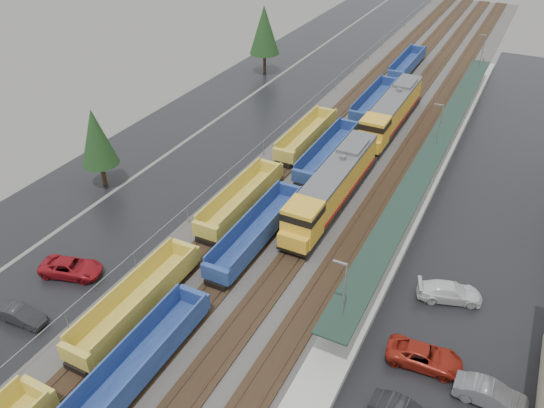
% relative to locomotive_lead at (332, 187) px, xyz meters
% --- Properties ---
extents(ballast_strip, '(20.00, 160.00, 0.08)m').
position_rel_locomotive_lead_xyz_m(ballast_strip, '(-2.00, 22.93, -2.43)').
color(ballast_strip, '#302D2B').
rests_on(ballast_strip, ground).
extents(trackbed, '(14.60, 160.00, 0.22)m').
position_rel_locomotive_lead_xyz_m(trackbed, '(-2.00, 22.93, -2.31)').
color(trackbed, black).
rests_on(trackbed, ground).
extents(west_parking_lot, '(10.00, 160.00, 0.02)m').
position_rel_locomotive_lead_xyz_m(west_parking_lot, '(-17.00, 22.93, -2.46)').
color(west_parking_lot, black).
rests_on(west_parking_lot, ground).
extents(west_road, '(9.00, 160.00, 0.02)m').
position_rel_locomotive_lead_xyz_m(west_road, '(-27.00, 22.93, -2.46)').
color(west_road, black).
rests_on(west_road, ground).
extents(east_commuter_lot, '(16.00, 100.00, 0.02)m').
position_rel_locomotive_lead_xyz_m(east_commuter_lot, '(17.00, 12.93, -2.46)').
color(east_commuter_lot, black).
rests_on(east_commuter_lot, ground).
extents(station_platform, '(3.00, 80.00, 8.00)m').
position_rel_locomotive_lead_xyz_m(station_platform, '(7.50, 12.94, -1.73)').
color(station_platform, '#9E9B93').
rests_on(station_platform, ground).
extents(chainlink_fence, '(0.08, 160.04, 2.02)m').
position_rel_locomotive_lead_xyz_m(chainlink_fence, '(-11.50, 21.37, -0.86)').
color(chainlink_fence, gray).
rests_on(chainlink_fence, ground).
extents(tree_west_near, '(3.96, 3.96, 9.00)m').
position_rel_locomotive_lead_xyz_m(tree_west_near, '(-24.00, -7.07, 3.35)').
color(tree_west_near, '#332316').
rests_on(tree_west_near, ground).
extents(tree_west_far, '(4.84, 4.84, 11.00)m').
position_rel_locomotive_lead_xyz_m(tree_west_far, '(-25.00, 32.93, 4.66)').
color(tree_west_far, '#332316').
rests_on(tree_west_far, ground).
extents(locomotive_lead, '(3.11, 20.50, 4.64)m').
position_rel_locomotive_lead_xyz_m(locomotive_lead, '(0.00, 0.00, 0.00)').
color(locomotive_lead, black).
rests_on(locomotive_lead, ground).
extents(locomotive_trail, '(3.11, 20.50, 4.64)m').
position_rel_locomotive_lead_xyz_m(locomotive_trail, '(0.00, 21.00, 0.00)').
color(locomotive_trail, black).
rests_on(locomotive_trail, ground).
extents(well_string_yellow, '(2.75, 79.97, 2.44)m').
position_rel_locomotive_lead_xyz_m(well_string_yellow, '(-8.00, -20.97, -1.26)').
color(well_string_yellow, gold).
rests_on(well_string_yellow, ground).
extents(well_string_blue, '(2.69, 104.02, 2.39)m').
position_rel_locomotive_lead_xyz_m(well_string_blue, '(-4.00, 0.37, -1.28)').
color(well_string_blue, navy).
rests_on(well_string_blue, ground).
extents(parked_car_west_b, '(1.78, 4.25, 1.36)m').
position_rel_locomotive_lead_xyz_m(parked_car_west_b, '(-15.52, -25.95, -1.78)').
color(parked_car_west_b, black).
rests_on(parked_car_west_b, ground).
extents(parked_car_west_c, '(3.92, 5.87, 1.50)m').
position_rel_locomotive_lead_xyz_m(parked_car_west_c, '(-16.15, -20.00, -1.72)').
color(parked_car_west_c, maroon).
rests_on(parked_car_west_c, ground).
extents(parked_car_east_b, '(2.93, 5.56, 1.49)m').
position_rel_locomotive_lead_xyz_m(parked_car_east_b, '(13.46, -15.80, -1.72)').
color(parked_car_east_b, maroon).
rests_on(parked_car_east_b, ground).
extents(parked_car_east_c, '(3.67, 5.61, 1.51)m').
position_rel_locomotive_lead_xyz_m(parked_car_east_c, '(13.71, -8.20, -1.71)').
color(parked_car_east_c, silver).
rests_on(parked_car_east_c, ground).
extents(parked_car_east_e, '(1.71, 4.76, 1.56)m').
position_rel_locomotive_lead_xyz_m(parked_car_east_e, '(18.15, -17.03, -1.68)').
color(parked_car_east_e, slate).
rests_on(parked_car_east_e, ground).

